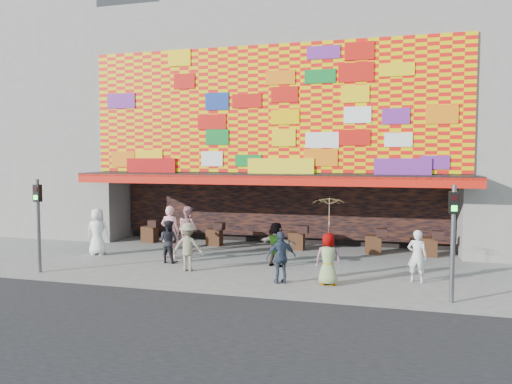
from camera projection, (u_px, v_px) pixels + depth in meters
ground at (237, 274)px, 15.80m from camera, size 90.00×90.00×0.00m
road_strip at (134, 349)px, 9.56m from camera, size 30.00×8.00×0.02m
shop_building at (291, 124)px, 23.28m from camera, size 15.20×9.40×10.00m
neighbor_left at (51, 114)px, 26.58m from camera, size 11.00×8.00×12.00m
signal_left at (38, 215)px, 15.91m from camera, size 0.22×0.20×3.00m
signal_right at (453, 230)px, 12.55m from camera, size 0.22×0.20×3.00m
ped_a at (98, 232)px, 18.84m from camera, size 0.95×0.71×1.76m
ped_b at (170, 232)px, 18.24m from camera, size 0.71×0.48×1.93m
ped_c at (168, 241)px, 17.46m from camera, size 0.80×0.66×1.50m
ped_d at (188, 247)px, 16.19m from camera, size 1.11×0.77×1.58m
ped_e at (281, 257)px, 14.57m from camera, size 0.97×0.77×1.53m
ped_f at (276, 244)px, 16.87m from camera, size 1.46×0.92×1.50m
ped_g at (328, 259)px, 14.38m from camera, size 0.75×0.49×1.52m
ped_h at (417, 256)px, 14.69m from camera, size 0.64×0.49×1.56m
ped_i at (188, 228)px, 19.60m from camera, size 1.09×1.03×1.78m
parasol at (329, 212)px, 14.29m from camera, size 1.21×1.22×1.80m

